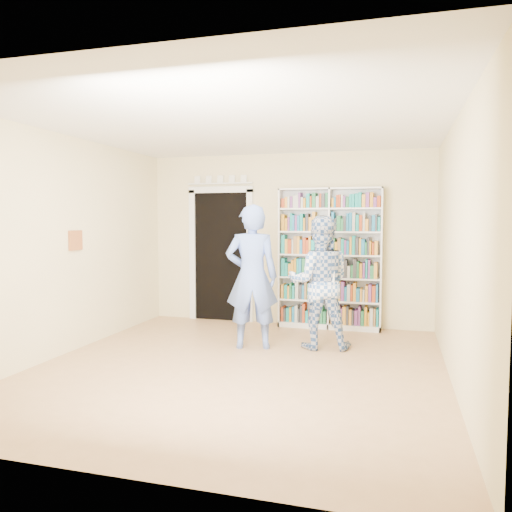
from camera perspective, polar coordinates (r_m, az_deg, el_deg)
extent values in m
plane|color=#A77A51|center=(5.75, -1.98, -12.61)|extent=(5.00, 5.00, 0.00)
plane|color=white|center=(5.60, -2.06, 14.87)|extent=(5.00, 5.00, 0.00)
plane|color=beige|center=(7.93, 3.53, 1.92)|extent=(4.50, 0.00, 4.50)
plane|color=beige|center=(6.56, -21.07, 1.18)|extent=(0.00, 5.00, 5.00)
plane|color=beige|center=(5.28, 21.92, 0.51)|extent=(0.00, 5.00, 5.00)
cube|color=white|center=(7.67, 8.41, -0.30)|extent=(1.55, 0.29, 2.14)
cube|color=white|center=(7.67, 8.41, -0.30)|extent=(0.02, 0.29, 2.14)
cube|color=black|center=(8.24, -4.00, -0.09)|extent=(0.90, 0.03, 2.10)
cube|color=silver|center=(8.40, -7.25, -0.03)|extent=(0.10, 0.06, 2.20)
cube|color=silver|center=(8.06, -0.70, -0.17)|extent=(0.10, 0.06, 2.20)
cube|color=silver|center=(8.21, -4.08, 7.57)|extent=(1.10, 0.06, 0.10)
cube|color=silver|center=(8.21, -4.11, 8.27)|extent=(1.10, 0.08, 0.02)
cube|color=brown|center=(6.71, -19.92, 1.70)|extent=(0.03, 0.25, 0.25)
imported|color=#5D7BD0|center=(6.42, -0.48, -2.39)|extent=(0.77, 0.60, 1.85)
imported|color=#325799|center=(6.48, 7.28, -3.02)|extent=(0.93, 0.78, 1.71)
cube|color=white|center=(6.29, 8.11, -2.99)|extent=(0.18, 0.05, 0.26)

